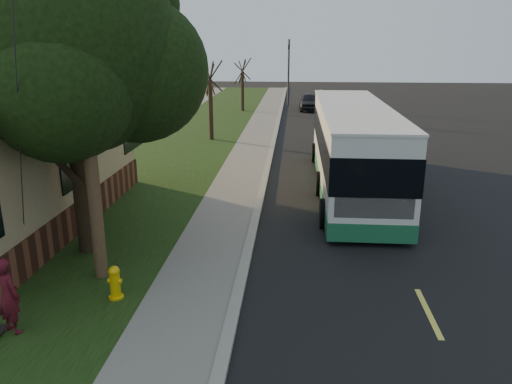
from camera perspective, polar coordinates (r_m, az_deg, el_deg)
The scene contains 15 objects.
ground at distance 10.87m, azimuth -2.31°, elevation -12.80°, with size 120.00×120.00×0.00m, color black.
road at distance 20.30m, azimuth 12.37°, elevation 1.16°, with size 8.00×80.00×0.01m, color black.
curb at distance 20.12m, azimuth 1.03°, elevation 1.58°, with size 0.25×80.00×0.12m, color gray.
sidewalk at distance 20.21m, azimuth -1.80°, elevation 1.59°, with size 2.00×80.00×0.08m, color slate.
grass_verge at distance 20.88m, azimuth -11.40°, elevation 1.74°, with size 5.00×80.00×0.07m, color black.
fire_hydrant at distance 11.25m, azimuth -15.82°, elevation -9.90°, with size 0.32×0.32×0.74m.
utility_pole at distance 11.31m, azimuth -19.25°, elevation 12.19°, with size 2.86×3.21×9.07m.
leafy_tree at distance 13.15m, azimuth -20.16°, elevation 14.99°, with size 6.30×6.00×7.80m.
bare_tree_near at distance 27.95m, azimuth -5.21°, elevation 10.23°, with size 1.38×1.21×4.31m.
bare_tree_far at distance 39.73m, azimuth -1.55°, elevation 12.05°, with size 1.38×1.21×4.03m.
traffic_signal at distance 43.43m, azimuth 3.74°, elevation 13.98°, with size 0.18×0.22×5.50m.
transit_bus at distance 18.87m, azimuth 10.95°, elevation 5.26°, with size 2.66×11.54×3.12m.
skateboarder at distance 10.57m, azimuth -26.47°, elevation -10.55°, with size 0.55×0.36×1.51m, color #490E18.
dumpster at distance 21.31m, azimuth -22.07°, elevation 3.04°, with size 1.80×1.58×1.35m.
distant_car at distance 40.92m, azimuth 6.15°, elevation 10.26°, with size 1.63×4.05×1.38m, color black.
Camera 1 is at (1.17, -9.36, 5.39)m, focal length 35.00 mm.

